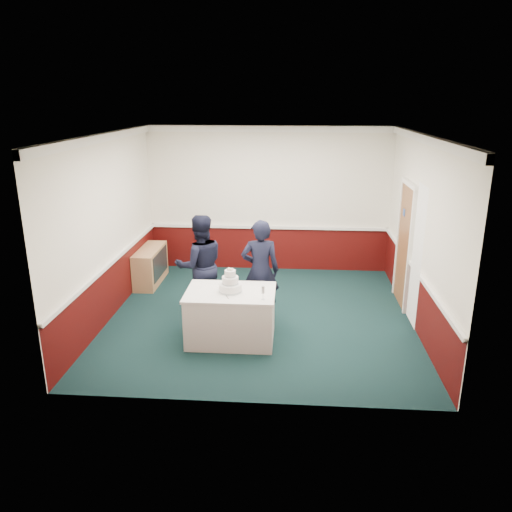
# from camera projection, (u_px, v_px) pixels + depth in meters

# --- Properties ---
(ground) EXTENTS (5.00, 5.00, 0.00)m
(ground) POSITION_uv_depth(u_px,v_px,m) (260.00, 316.00, 8.41)
(ground) COLOR #12292C
(ground) RESTS_ON ground
(room_shell) EXTENTS (5.00, 5.00, 3.00)m
(room_shell) POSITION_uv_depth(u_px,v_px,m) (268.00, 194.00, 8.39)
(room_shell) COLOR white
(room_shell) RESTS_ON ground
(sideboard) EXTENTS (0.41, 1.20, 0.70)m
(sideboard) POSITION_uv_depth(u_px,v_px,m) (151.00, 266.00, 9.86)
(sideboard) COLOR tan
(sideboard) RESTS_ON ground
(cake_table) EXTENTS (1.32, 0.92, 0.79)m
(cake_table) POSITION_uv_depth(u_px,v_px,m) (231.00, 315.00, 7.49)
(cake_table) COLOR white
(cake_table) RESTS_ON ground
(wedding_cake) EXTENTS (0.35, 0.35, 0.36)m
(wedding_cake) POSITION_uv_depth(u_px,v_px,m) (230.00, 284.00, 7.34)
(wedding_cake) COLOR white
(wedding_cake) RESTS_ON cake_table
(cake_knife) EXTENTS (0.10, 0.21, 0.00)m
(cake_knife) POSITION_uv_depth(u_px,v_px,m) (227.00, 296.00, 7.18)
(cake_knife) COLOR silver
(cake_knife) RESTS_ON cake_table
(champagne_flute) EXTENTS (0.05, 0.05, 0.21)m
(champagne_flute) POSITION_uv_depth(u_px,v_px,m) (263.00, 291.00, 7.03)
(champagne_flute) COLOR silver
(champagne_flute) RESTS_ON cake_table
(person_man) EXTENTS (1.01, 0.91, 1.72)m
(person_man) POSITION_uv_depth(u_px,v_px,m) (200.00, 266.00, 8.27)
(person_man) COLOR black
(person_man) RESTS_ON ground
(person_woman) EXTENTS (0.66, 0.46, 1.70)m
(person_woman) POSITION_uv_depth(u_px,v_px,m) (260.00, 271.00, 8.06)
(person_woman) COLOR black
(person_woman) RESTS_ON ground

